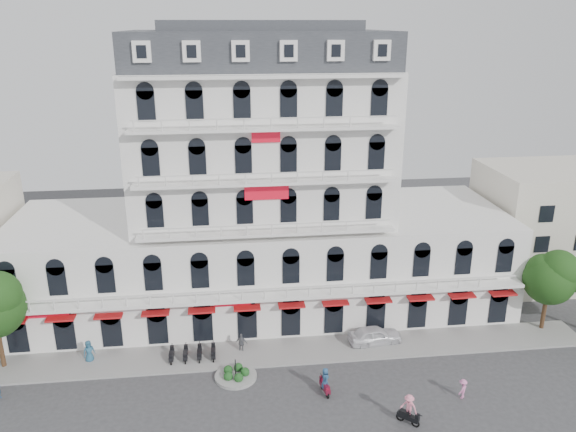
{
  "coord_description": "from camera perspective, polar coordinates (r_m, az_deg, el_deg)",
  "views": [
    {
      "loc": [
        -3.34,
        -30.58,
        25.6
      ],
      "look_at": [
        1.48,
        10.0,
        11.49
      ],
      "focal_mm": 35.0,
      "sensor_mm": 36.0,
      "label": 1
    }
  ],
  "objects": [
    {
      "name": "ground",
      "position": [
        40.02,
        -0.44,
        -20.72
      ],
      "size": [
        120.0,
        120.0,
        0.0
      ],
      "primitive_type": "plane",
      "color": "#38383A",
      "rests_on": "ground"
    },
    {
      "name": "tree_east_inner",
      "position": [
        53.02,
        25.13,
        -5.49
      ],
      "size": [
        4.4,
        4.37,
        7.57
      ],
      "color": "#382314",
      "rests_on": "ground"
    },
    {
      "name": "pedestrian_mid",
      "position": [
        47.12,
        -4.75,
        -12.73
      ],
      "size": [
        1.06,
        0.68,
        1.67
      ],
      "primitive_type": "imported",
      "rotation": [
        0.0,
        0.0,
        2.84
      ],
      "color": "#57595F",
      "rests_on": "ground"
    },
    {
      "name": "pedestrian_left",
      "position": [
        48.36,
        -19.56,
        -12.84
      ],
      "size": [
        1.1,
        1.01,
        1.89
      ],
      "primitive_type": "imported",
      "rotation": [
        0.0,
        0.0,
        0.58
      ],
      "color": "#265572",
      "rests_on": "ground"
    },
    {
      "name": "flank_building_east",
      "position": [
        63.67,
        25.23,
        -0.77
      ],
      "size": [
        14.0,
        10.0,
        12.0
      ],
      "primitive_type": "cube",
      "color": "beige",
      "rests_on": "ground"
    },
    {
      "name": "traffic_island",
      "position": [
        44.5,
        -5.33,
        -15.76
      ],
      "size": [
        3.2,
        3.2,
        1.6
      ],
      "color": "gray",
      "rests_on": "ground"
    },
    {
      "name": "parked_scooter_row",
      "position": [
        47.07,
        -9.63,
        -14.21
      ],
      "size": [
        4.4,
        1.8,
        1.1
      ],
      "primitive_type": null,
      "color": "black",
      "rests_on": "ground"
    },
    {
      "name": "sidewalk",
      "position": [
        47.21,
        -1.69,
        -13.69
      ],
      "size": [
        53.0,
        4.0,
        0.16
      ],
      "primitive_type": "cube",
      "color": "gray",
      "rests_on": "ground"
    },
    {
      "name": "main_building",
      "position": [
        51.14,
        -2.71,
        1.21
      ],
      "size": [
        45.0,
        15.0,
        25.8
      ],
      "color": "silver",
      "rests_on": "ground"
    },
    {
      "name": "rider_east",
      "position": [
        42.4,
        3.78,
        -16.39
      ],
      "size": [
        0.65,
        1.7,
        2.12
      ],
      "rotation": [
        0.0,
        0.0,
        1.74
      ],
      "color": "maroon",
      "rests_on": "ground"
    },
    {
      "name": "parked_car",
      "position": [
        48.68,
        8.82,
        -11.88
      ],
      "size": [
        4.68,
        2.27,
        1.54
      ],
      "primitive_type": "imported",
      "rotation": [
        0.0,
        0.0,
        1.67
      ],
      "color": "silver",
      "rests_on": "ground"
    },
    {
      "name": "pedestrian_right",
      "position": [
        43.89,
        17.32,
        -16.42
      ],
      "size": [
        1.11,
        1.08,
        1.52
      ],
      "primitive_type": "imported",
      "rotation": [
        0.0,
        0.0,
        3.87
      ],
      "color": "pink",
      "rests_on": "ground"
    },
    {
      "name": "rider_center",
      "position": [
        40.4,
        12.16,
        -18.58
      ],
      "size": [
        1.36,
        1.28,
        2.28
      ],
      "rotation": [
        0.0,
        0.0,
        5.57
      ],
      "color": "black",
      "rests_on": "ground"
    }
  ]
}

